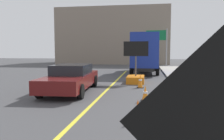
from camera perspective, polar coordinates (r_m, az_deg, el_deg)
name	(u,v)px	position (r m, az deg, el deg)	size (l,w,h in m)	color
lane_center_stripe	(64,132)	(6.00, -12.38, -15.39)	(0.14, 36.00, 0.01)	yellow
arrow_board_trailer	(136,75)	(14.51, 6.13, -1.42)	(1.60, 1.80, 2.70)	orange
box_truck	(145,53)	(20.94, 8.53, 4.42)	(2.55, 7.27, 3.59)	black
pickup_car	(71,78)	(11.55, -10.52, -2.01)	(2.29, 5.25, 1.38)	#591414
highway_guide_sign	(161,41)	(29.94, 12.44, 7.38)	(2.78, 0.38, 5.00)	gray
far_building_block	(114,37)	(38.47, 0.58, 8.51)	(18.02, 8.73, 8.97)	gray
traffic_cone_mid_lane	(138,111)	(6.55, 6.69, -10.54)	(0.36, 0.36, 0.68)	black
traffic_cone_far_lane	(145,94)	(9.28, 8.59, -6.03)	(0.36, 0.36, 0.65)	black
traffic_cone_curbside	(140,81)	(12.59, 7.33, -2.85)	(0.36, 0.36, 0.78)	black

